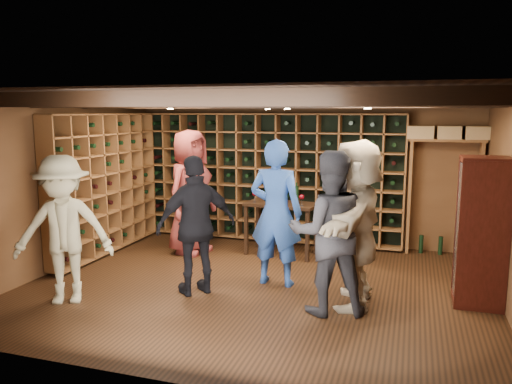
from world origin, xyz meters
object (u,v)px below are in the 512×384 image
(guest_woman_black, at_px, (197,225))
(guest_beige, at_px, (356,223))
(man_blue_shirt, at_px, (276,213))
(display_cabinet, at_px, (481,235))
(man_grey_suit, at_px, (329,233))
(guest_khaki, at_px, (63,230))
(tasting_table, at_px, (281,209))
(guest_red_floral, at_px, (190,192))

(guest_woman_black, height_order, guest_beige, guest_beige)
(man_blue_shirt, xyz_separation_m, guest_beige, (1.09, -0.40, 0.02))
(display_cabinet, distance_m, man_grey_suit, 1.84)
(guest_woman_black, bearing_deg, guest_beige, 142.30)
(guest_khaki, relative_size, tasting_table, 1.52)
(display_cabinet, bearing_deg, guest_beige, -163.53)
(man_blue_shirt, distance_m, guest_red_floral, 2.03)
(man_grey_suit, xyz_separation_m, guest_beige, (0.27, 0.34, 0.06))
(man_blue_shirt, relative_size, man_grey_suit, 1.04)
(guest_woman_black, bearing_deg, man_grey_suit, 131.71)
(display_cabinet, height_order, man_grey_suit, man_grey_suit)
(guest_woman_black, bearing_deg, display_cabinet, 146.36)
(man_grey_suit, height_order, tasting_table, man_grey_suit)
(display_cabinet, distance_m, man_blue_shirt, 2.50)
(display_cabinet, xyz_separation_m, man_blue_shirt, (-2.50, -0.02, 0.12))
(display_cabinet, relative_size, guest_red_floral, 0.87)
(guest_woman_black, bearing_deg, guest_khaki, -16.49)
(guest_woman_black, distance_m, tasting_table, 2.10)
(guest_khaki, bearing_deg, display_cabinet, -8.91)
(guest_khaki, height_order, guest_beige, guest_beige)
(display_cabinet, distance_m, guest_khaki, 4.96)
(man_grey_suit, relative_size, guest_khaki, 1.04)
(man_grey_suit, bearing_deg, guest_beige, -146.31)
(guest_woman_black, relative_size, guest_khaki, 0.98)
(man_blue_shirt, xyz_separation_m, man_grey_suit, (0.82, -0.74, -0.04))
(display_cabinet, relative_size, man_grey_suit, 0.93)
(guest_woman_black, relative_size, guest_beige, 0.89)
(man_blue_shirt, height_order, guest_khaki, man_blue_shirt)
(guest_khaki, bearing_deg, guest_red_floral, 52.40)
(guest_beige, bearing_deg, display_cabinet, 106.32)
(guest_red_floral, relative_size, tasting_table, 1.71)
(man_grey_suit, distance_m, guest_woman_black, 1.69)
(man_blue_shirt, height_order, guest_beige, guest_beige)
(guest_red_floral, height_order, guest_khaki, guest_red_floral)
(guest_red_floral, relative_size, guest_woman_black, 1.14)
(guest_khaki, xyz_separation_m, tasting_table, (1.97, 2.76, -0.14))
(display_cabinet, xyz_separation_m, tasting_table, (-2.79, 1.36, -0.10))
(man_blue_shirt, xyz_separation_m, guest_red_floral, (-1.73, 1.06, 0.03))
(man_grey_suit, distance_m, guest_khaki, 3.15)
(display_cabinet, xyz_separation_m, guest_beige, (-1.41, -0.42, 0.14))
(guest_red_floral, bearing_deg, guest_khaki, -178.23)
(man_grey_suit, height_order, guest_beige, guest_beige)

